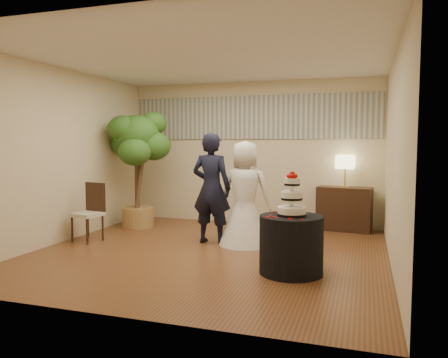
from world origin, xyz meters
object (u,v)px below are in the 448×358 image
(groom, at_px, (212,188))
(cake_table, at_px, (291,245))
(bride, at_px, (245,193))
(table_lamp, at_px, (345,171))
(side_chair, at_px, (87,213))
(console, at_px, (344,209))
(wedding_cake, at_px, (292,194))
(ficus_tree, at_px, (137,169))

(groom, bearing_deg, cake_table, 143.33)
(groom, relative_size, bride, 1.08)
(table_lamp, distance_m, side_chair, 4.56)
(bride, relative_size, console, 1.71)
(cake_table, distance_m, table_lamp, 3.08)
(groom, height_order, bride, groom)
(wedding_cake, bearing_deg, bride, 125.70)
(wedding_cake, relative_size, table_lamp, 0.94)
(bride, height_order, table_lamp, bride)
(cake_table, bearing_deg, console, 80.55)
(groom, bearing_deg, ficus_tree, -21.14)
(groom, height_order, table_lamp, groom)
(bride, relative_size, ficus_tree, 0.73)
(bride, bearing_deg, side_chair, 13.54)
(cake_table, distance_m, ficus_tree, 3.91)
(cake_table, relative_size, wedding_cake, 1.43)
(wedding_cake, distance_m, table_lamp, 2.99)
(cake_table, bearing_deg, wedding_cake, 90.00)
(groom, height_order, cake_table, groom)
(ficus_tree, xyz_separation_m, side_chair, (-0.19, -1.32, -0.64))
(groom, height_order, wedding_cake, groom)
(groom, xyz_separation_m, wedding_cake, (1.48, -1.24, 0.11))
(console, bearing_deg, bride, -123.72)
(groom, xyz_separation_m, bride, (0.53, 0.07, -0.06))
(bride, distance_m, table_lamp, 2.19)
(groom, xyz_separation_m, side_chair, (-1.96, -0.51, -0.41))
(table_lamp, bearing_deg, console, 0.00)
(console, relative_size, ficus_tree, 0.43)
(console, height_order, table_lamp, table_lamp)
(console, height_order, ficus_tree, ficus_tree)
(groom, distance_m, table_lamp, 2.62)
(bride, bearing_deg, table_lamp, -130.93)
(groom, relative_size, wedding_cake, 3.24)
(cake_table, xyz_separation_m, table_lamp, (0.49, 2.95, 0.73))
(cake_table, xyz_separation_m, console, (0.49, 2.95, 0.04))
(side_chair, bearing_deg, table_lamp, 40.95)
(bride, relative_size, cake_table, 2.10)
(bride, xyz_separation_m, wedding_cake, (0.94, -1.31, 0.17))
(groom, xyz_separation_m, table_lamp, (1.97, 1.71, 0.21))
(console, height_order, side_chair, side_chair)
(ficus_tree, relative_size, side_chair, 2.36)
(ficus_tree, height_order, side_chair, ficus_tree)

